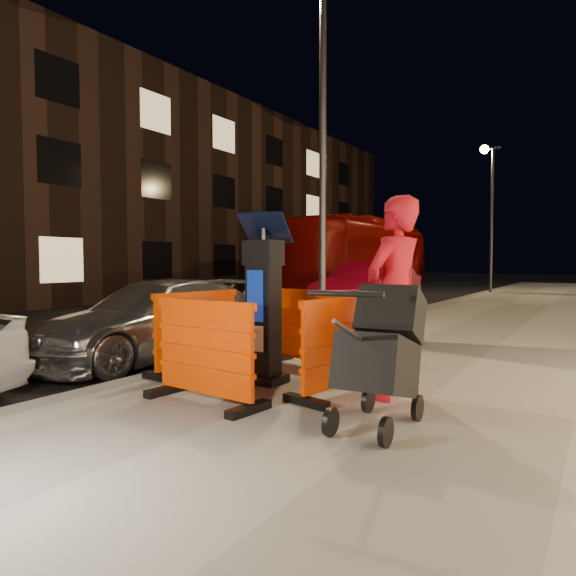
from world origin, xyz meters
The scene contains 15 objects.
ground_plane centered at (0.00, 0.00, 0.00)m, with size 120.00×120.00×0.00m, color black.
sidewalk centered at (3.00, 0.00, 0.07)m, with size 6.00×60.00×0.15m, color gray.
kerb centered at (0.00, 0.00, 0.07)m, with size 0.30×60.00×0.15m, color slate.
parking_kiosk centered at (1.31, -0.31, 1.01)m, with size 0.54×0.54×1.71m, color black.
barrier_front centered at (1.31, -1.26, 0.63)m, with size 1.23×0.50×0.96m, color #EF3E00.
barrier_back centered at (1.31, 0.64, 0.63)m, with size 1.23×0.50×0.96m, color #EF3E00.
barrier_kerbside centered at (0.36, -0.31, 0.63)m, with size 1.23×0.50×0.96m, color #EF3E00.
barrier_bldgside centered at (2.26, -0.31, 0.63)m, with size 1.23×0.50×0.96m, color #EF3E00.
car_silver centered at (-1.27, 0.62, 0.00)m, with size 1.64×4.04×1.17m, color #BCBCC1.
car_red centered at (-1.16, 8.37, 0.00)m, with size 1.55×4.43×1.46m, color maroon.
bus_doubledecker centered at (-4.97, 16.68, 0.00)m, with size 2.76×11.78×3.28m, color #9A0A06.
man centered at (2.73, -0.17, 1.11)m, with size 0.70×0.46×1.93m, color #A60E1B.
stroller centered at (2.93, -1.07, 0.69)m, with size 0.57×0.87×1.09m, color black.
street_lamp_mid centered at (0.25, 3.00, 3.15)m, with size 0.12×0.12×6.00m, color #3F3F44.
street_lamp_far centered at (0.25, 18.00, 3.15)m, with size 0.12×0.12×6.00m, color #3F3F44.
Camera 1 is at (4.44, -4.82, 1.46)m, focal length 32.00 mm.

